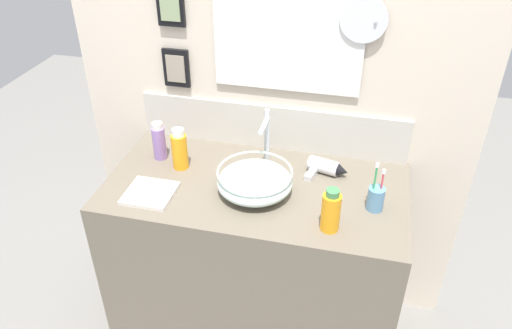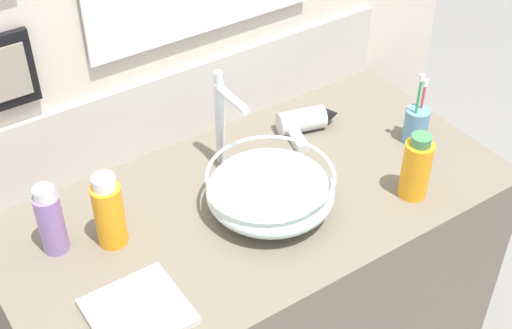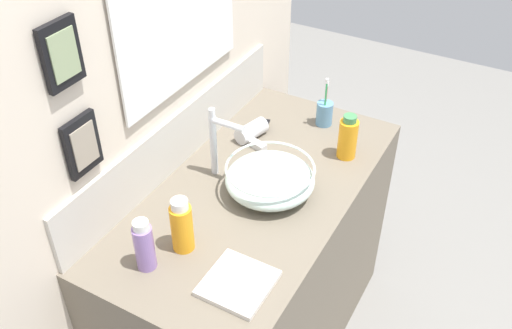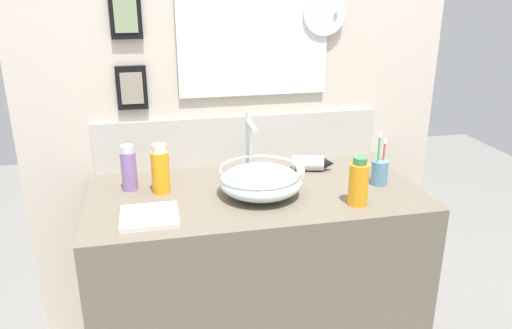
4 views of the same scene
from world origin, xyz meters
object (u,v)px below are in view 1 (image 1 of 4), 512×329
toothbrush_cup (376,198)px  soap_dispenser (331,211)px  lotion_bottle (180,150)px  hair_drier (326,168)px  spray_bottle (159,141)px  faucet (266,135)px  glass_bowl_sink (255,181)px  hand_towel (150,193)px

toothbrush_cup → soap_dispenser: bearing=-134.8°
toothbrush_cup → lotion_bottle: bearing=173.2°
hair_drier → soap_dispenser: soap_dispenser is taller
toothbrush_cup → lotion_bottle: 0.81m
soap_dispenser → spray_bottle: bearing=158.7°
faucet → hair_drier: bearing=-0.2°
hair_drier → soap_dispenser: size_ratio=1.05×
faucet → hair_drier: faucet is taller
faucet → lotion_bottle: bearing=-164.6°
glass_bowl_sink → spray_bottle: bearing=161.5°
hair_drier → hand_towel: size_ratio=0.96×
lotion_bottle → soap_dispenser: (0.65, -0.25, -0.01)m
glass_bowl_sink → faucet: size_ratio=1.14×
glass_bowl_sink → hand_towel: size_ratio=1.59×
hair_drier → glass_bowl_sink: bearing=-142.0°
glass_bowl_sink → hair_drier: glass_bowl_sink is taller
glass_bowl_sink → spray_bottle: spray_bottle is taller
glass_bowl_sink → soap_dispenser: soap_dispenser is taller
spray_bottle → lotion_bottle: bearing=-23.8°
glass_bowl_sink → hair_drier: 0.32m
spray_bottle → glass_bowl_sink: bearing=-18.5°
hair_drier → hand_towel: bearing=-154.5°
glass_bowl_sink → spray_bottle: 0.48m
toothbrush_cup → lotion_bottle: toothbrush_cup is taller
glass_bowl_sink → soap_dispenser: (0.31, -0.14, 0.02)m
toothbrush_cup → hair_drier: bearing=137.2°
hair_drier → toothbrush_cup: (0.21, -0.19, 0.02)m
glass_bowl_sink → spray_bottle: (-0.46, 0.15, 0.03)m
toothbrush_cup → spray_bottle: size_ratio=1.21×
hair_drier → lotion_bottle: bearing=-171.1°
lotion_bottle → soap_dispenser: 0.70m
toothbrush_cup → hand_towel: 0.86m
glass_bowl_sink → toothbrush_cup: toothbrush_cup is taller
faucet → spray_bottle: (-0.46, -0.05, -0.07)m
soap_dispenser → faucet: bearing=131.8°
faucet → lotion_bottle: size_ratio=1.41×
faucet → toothbrush_cup: 0.51m
lotion_bottle → hand_towel: size_ratio=0.98×
hand_towel → spray_bottle: bearing=103.7°
toothbrush_cup → spray_bottle: bearing=171.0°
glass_bowl_sink → lotion_bottle: lotion_bottle is taller
glass_bowl_sink → faucet: faucet is taller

